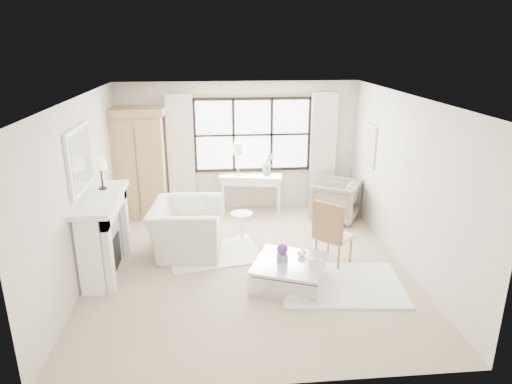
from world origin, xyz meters
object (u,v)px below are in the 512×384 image
console_table (251,193)px  club_armchair (186,228)px  coffee_table (289,274)px  armoire (139,163)px

console_table → club_armchair: club_armchair is taller
coffee_table → club_armchair: bearing=162.1°
console_table → coffee_table: (0.31, -3.17, -0.22)m
club_armchair → console_table: bearing=-29.1°
armoire → console_table: bearing=1.4°
club_armchair → coffee_table: club_armchair is taller
coffee_table → console_table: bearing=117.5°
club_armchair → coffee_table: size_ratio=1.02×
console_table → coffee_table: 3.19m
coffee_table → armoire: bearing=151.6°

